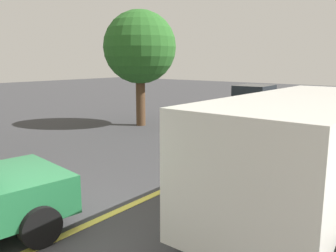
{
  "coord_description": "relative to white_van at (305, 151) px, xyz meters",
  "views": [
    {
      "loc": [
        -2.46,
        -4.56,
        2.78
      ],
      "look_at": [
        2.59,
        -0.53,
        1.57
      ],
      "focal_mm": 37.31,
      "sensor_mm": 36.0,
      "label": 1
    }
  ],
  "objects": [
    {
      "name": "ground_plane",
      "position": [
        -3.47,
        2.8,
        -1.27
      ],
      "size": [
        80.0,
        80.0,
        0.0
      ],
      "primitive_type": "plane",
      "color": "#38383A"
    },
    {
      "name": "lane_marking_centre",
      "position": [
        -0.47,
        2.8,
        -1.26
      ],
      "size": [
        28.0,
        0.16,
        0.01
      ],
      "primitive_type": "cube",
      "color": "#E0D14C"
    },
    {
      "name": "white_van",
      "position": [
        0.0,
        0.0,
        0.0
      ],
      "size": [
        5.21,
        2.29,
        2.2
      ],
      "color": "silver",
      "rests_on": "ground_plane"
    },
    {
      "name": "car_white_far_lane",
      "position": [
        5.23,
        2.52,
        -0.44
      ],
      "size": [
        4.54,
        2.5,
        1.65
      ],
      "color": "white",
      "rests_on": "ground_plane"
    },
    {
      "name": "car_silver_approaching",
      "position": [
        10.38,
        5.67,
        -0.46
      ],
      "size": [
        4.21,
        2.17,
        1.6
      ],
      "color": "#B7BABF",
      "rests_on": "ground_plane"
    },
    {
      "name": "tree_left_verge",
      "position": [
        5.09,
        8.55,
        2.06
      ],
      "size": [
        3.07,
        3.07,
        4.89
      ],
      "color": "#513823",
      "rests_on": "ground_plane"
    }
  ]
}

